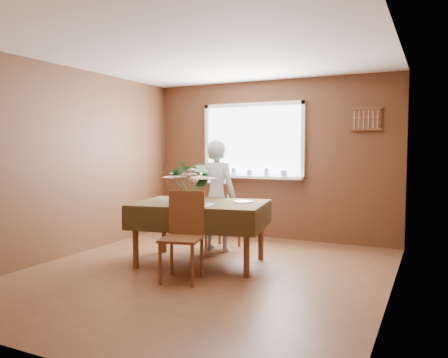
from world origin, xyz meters
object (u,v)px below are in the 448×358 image
at_px(chair_near, 184,231).
at_px(flower_bouquet, 192,179).
at_px(chair_far, 219,213).
at_px(dining_table, 201,210).
at_px(seated_woman, 217,196).

distance_m(chair_near, flower_bouquet, 0.71).
bearing_deg(chair_far, dining_table, 108.83).
xyz_separation_m(dining_table, flower_bouquet, (-0.01, -0.19, 0.39)).
height_order(chair_far, flower_bouquet, flower_bouquet).
height_order(dining_table, chair_near, chair_near).
height_order(chair_near, flower_bouquet, flower_bouquet).
relative_size(chair_near, flower_bouquet, 1.82).
height_order(dining_table, flower_bouquet, flower_bouquet).
xyz_separation_m(dining_table, seated_woman, (-0.13, 0.72, 0.10)).
bearing_deg(dining_table, chair_near, -87.96).
height_order(dining_table, seated_woman, seated_woman).
bearing_deg(chair_near, flower_bouquet, 96.34).
xyz_separation_m(chair_near, flower_bouquet, (-0.15, 0.44, 0.54)).
relative_size(seated_woman, flower_bouquet, 2.93).
relative_size(chair_near, seated_woman, 0.62).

